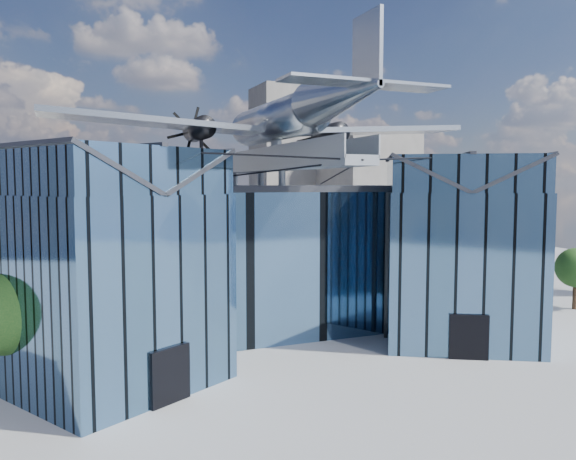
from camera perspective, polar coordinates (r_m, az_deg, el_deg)
name	(u,v)px	position (r m, az deg, el deg)	size (l,w,h in m)	color
ground_plane	(301,354)	(33.81, 1.32, -12.52)	(120.00, 120.00, 0.00)	gray
museum	(267,250)	(37.97, -2.19, -2.06)	(32.88, 24.50, 17.60)	#486D93
bg_towers	(168,184)	(81.37, -12.13, 4.58)	(77.00, 24.50, 26.00)	slate
tree_plaza_w	(6,314)	(29.13, -26.72, -7.66)	(4.12, 4.12, 5.94)	#312013
tree_plaza_e	(576,268)	(50.34, 27.21, -3.44)	(3.27, 3.27, 4.93)	#312013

